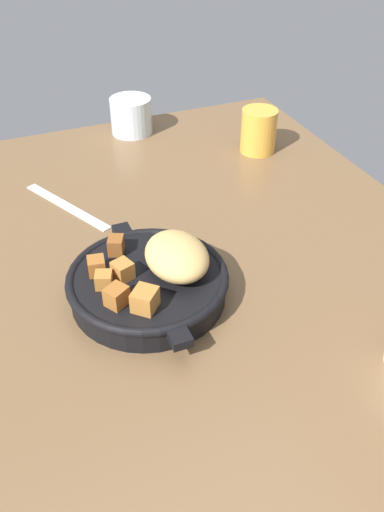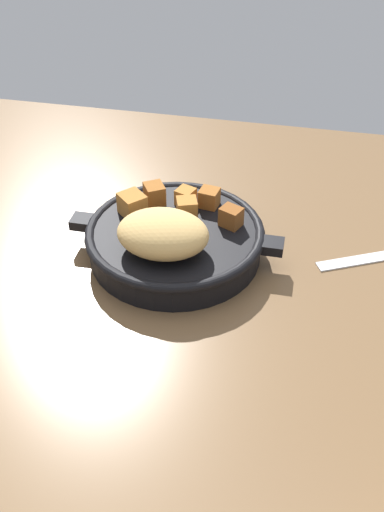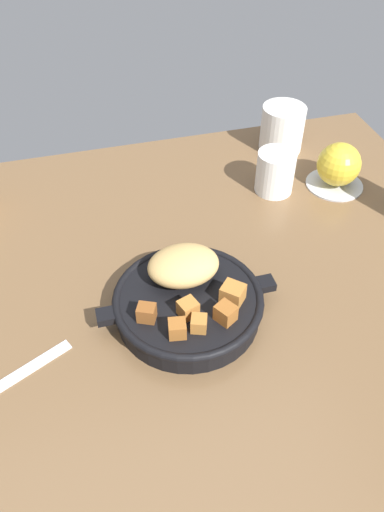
{
  "view_description": "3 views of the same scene",
  "coord_description": "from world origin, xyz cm",
  "px_view_note": "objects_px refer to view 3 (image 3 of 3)",
  "views": [
    {
      "loc": [
        52.77,
        -20.19,
        47.63
      ],
      "look_at": [
        4.19,
        -0.12,
        6.92
      ],
      "focal_mm": 38.19,
      "sensor_mm": 36.0,
      "label": 1
    },
    {
      "loc": [
        -11.91,
        49.63,
        44.88
      ],
      "look_at": [
        -1.67,
        1.17,
        5.23
      ],
      "focal_mm": 42.74,
      "sensor_mm": 36.0,
      "label": 2
    },
    {
      "loc": [
        -9.76,
        -49.46,
        55.05
      ],
      "look_at": [
        4.02,
        1.31,
        4.64
      ],
      "focal_mm": 35.45,
      "sensor_mm": 36.0,
      "label": 3
    }
  ],
  "objects_px": {
    "cast_iron_skillet": "(188,298)",
    "butter_knife": "(0,386)",
    "ceramic_mug_white": "(282,128)",
    "red_apple": "(339,164)",
    "white_creamer_pitcher": "(275,172)"
  },
  "relations": [
    {
      "from": "cast_iron_skillet",
      "to": "ceramic_mug_white",
      "type": "height_order",
      "value": "ceramic_mug_white"
    },
    {
      "from": "white_creamer_pitcher",
      "to": "butter_knife",
      "type": "bearing_deg",
      "value": -148.42
    },
    {
      "from": "butter_knife",
      "to": "ceramic_mug_white",
      "type": "relative_size",
      "value": 2.2
    },
    {
      "from": "butter_knife",
      "to": "white_creamer_pitcher",
      "type": "xyz_separation_m",
      "value": [
        0.48,
        0.3,
        0.04
      ]
    },
    {
      "from": "red_apple",
      "to": "white_creamer_pitcher",
      "type": "relative_size",
      "value": 1.02
    },
    {
      "from": "cast_iron_skillet",
      "to": "butter_knife",
      "type": "xyz_separation_m",
      "value": [
        -0.26,
        -0.06,
        -0.03
      ]
    },
    {
      "from": "red_apple",
      "to": "ceramic_mug_white",
      "type": "xyz_separation_m",
      "value": [
        -0.05,
        0.14,
        -0.0
      ]
    },
    {
      "from": "cast_iron_skillet",
      "to": "butter_knife",
      "type": "bearing_deg",
      "value": -167.42
    },
    {
      "from": "white_creamer_pitcher",
      "to": "ceramic_mug_white",
      "type": "xyz_separation_m",
      "value": [
        0.07,
        0.13,
        0.01
      ]
    },
    {
      "from": "red_apple",
      "to": "ceramic_mug_white",
      "type": "relative_size",
      "value": 0.87
    },
    {
      "from": "red_apple",
      "to": "white_creamer_pitcher",
      "type": "bearing_deg",
      "value": 171.99
    },
    {
      "from": "butter_knife",
      "to": "ceramic_mug_white",
      "type": "distance_m",
      "value": 0.69
    },
    {
      "from": "white_creamer_pitcher",
      "to": "cast_iron_skillet",
      "type": "bearing_deg",
      "value": -133.26
    },
    {
      "from": "cast_iron_skillet",
      "to": "butter_knife",
      "type": "height_order",
      "value": "cast_iron_skillet"
    },
    {
      "from": "cast_iron_skillet",
      "to": "butter_knife",
      "type": "distance_m",
      "value": 0.26
    }
  ]
}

